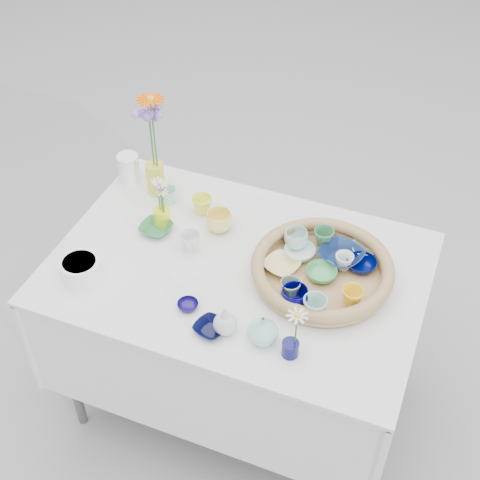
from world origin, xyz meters
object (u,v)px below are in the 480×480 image
at_px(wicker_tray, 322,270).
at_px(tall_vase_yellow, 155,179).
at_px(display_table, 238,396).
at_px(bud_vase_seafoam, 263,329).

relative_size(wicker_tray, tall_vase_yellow, 3.63).
bearing_deg(display_table, bud_vase_seafoam, -54.96).
distance_m(bud_vase_seafoam, tall_vase_yellow, 0.82).
bearing_deg(bud_vase_seafoam, tall_vase_yellow, 139.90).
distance_m(wicker_tray, tall_vase_yellow, 0.75).
xyz_separation_m(display_table, wicker_tray, (0.28, 0.05, 0.80)).
distance_m(wicker_tray, bud_vase_seafoam, 0.33).
relative_size(display_table, tall_vase_yellow, 9.66).
distance_m(display_table, wicker_tray, 0.85).
bearing_deg(bud_vase_seafoam, display_table, 125.04).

